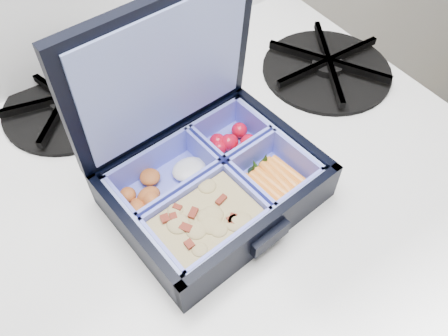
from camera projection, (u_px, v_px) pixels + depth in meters
stove at (223, 295)px, 0.96m from camera, size 0.65×0.65×0.97m
bento_box at (215, 185)px, 0.51m from camera, size 0.25×0.20×0.05m
burner_grate at (328, 64)px, 0.67m from camera, size 0.20×0.20×0.03m
burner_grate_rear at (68, 102)px, 0.62m from camera, size 0.22×0.22×0.02m
fork at (212, 114)px, 0.62m from camera, size 0.07×0.20×0.01m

